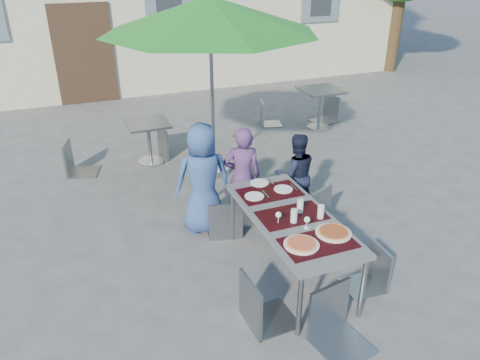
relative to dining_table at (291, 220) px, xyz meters
name	(u,v)px	position (x,y,z in m)	size (l,w,h in m)	color
ground	(335,262)	(0.59, -0.02, -0.70)	(90.00, 90.00, 0.00)	#4C4C4F
dining_table	(291,220)	(0.00, 0.00, 0.00)	(0.80, 1.85, 0.76)	#444348
pizza_near_left	(301,244)	(-0.17, -0.53, 0.07)	(0.34, 0.34, 0.03)	white
pizza_near_right	(333,232)	(0.22, -0.46, 0.07)	(0.36, 0.36, 0.03)	white
glassware	(303,213)	(0.07, -0.11, 0.13)	(0.52, 0.37, 0.15)	silver
place_settings	(266,189)	(-0.01, 0.62, 0.06)	(0.64, 0.50, 0.01)	white
child_0	(203,179)	(-0.59, 1.23, 0.02)	(0.70, 0.46, 1.43)	#314F88
child_1	(242,177)	(-0.08, 1.21, -0.03)	(0.48, 0.32, 1.33)	#533266
child_2	(296,175)	(0.67, 1.17, -0.12)	(0.56, 0.32, 1.15)	#161B31
chair_0	(224,196)	(-0.40, 0.98, -0.14)	(0.50, 0.51, 0.95)	gray
chair_1	(242,181)	(-0.09, 1.16, -0.07)	(0.48, 0.48, 1.06)	gray
chair_2	(315,182)	(0.77, 0.84, -0.09)	(0.60, 0.60, 1.02)	gray
chair_3	(261,273)	(-0.61, -0.60, -0.09)	(0.48, 0.47, 1.02)	gray
chair_4	(375,245)	(0.72, -0.51, -0.18)	(0.41, 0.41, 0.88)	gray
chair_5	(340,286)	(-0.05, -1.04, -0.08)	(0.54, 0.54, 1.05)	gray
patio_umbrella	(210,15)	(0.06, 2.77, 1.73)	(3.14, 3.14, 2.69)	#B2B5BA
cafe_table_0	(149,136)	(-0.81, 3.54, -0.22)	(0.67, 0.67, 0.72)	#B2B5BA
bg_chair_l_0	(71,138)	(-2.01, 3.57, -0.09)	(0.57, 0.57, 1.03)	gray
bg_chair_r_0	(155,125)	(-0.66, 3.68, -0.10)	(0.51, 0.51, 1.02)	gray
cafe_table_1	(320,101)	(2.67, 3.96, -0.12)	(0.75, 0.75, 0.80)	#B2B5BA
bg_chair_l_1	(267,99)	(1.79, 4.54, -0.16)	(0.50, 0.50, 0.92)	#8F939A
bg_chair_r_1	(329,93)	(3.07, 4.30, -0.10)	(0.54, 0.53, 1.01)	gray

